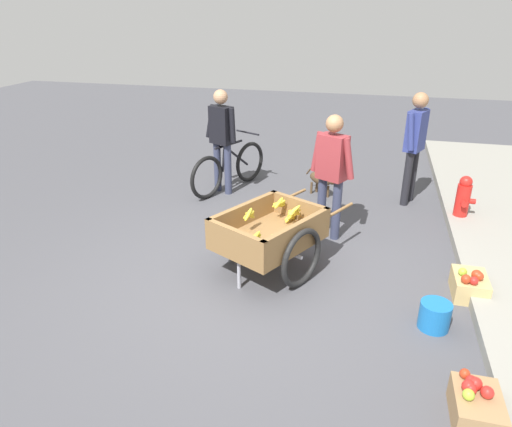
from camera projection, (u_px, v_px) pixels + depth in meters
The scene contains 11 objects.
ground_plane at pixel (247, 282), 4.96m from camera, with size 24.00×24.00×0.00m, color #47474C.
fruit_cart at pixel (270, 235), 5.00m from camera, with size 1.81×1.43×0.72m.
vendor_person at pixel (332, 167), 5.58m from camera, with size 0.33×0.54×1.54m.
bicycle at pixel (229, 168), 7.32m from camera, with size 1.53×0.78×0.85m.
cyclist_person at pixel (222, 133), 6.98m from camera, with size 0.32×0.53×1.58m.
dog at pixel (322, 179), 7.08m from camera, with size 0.49×0.52×0.40m.
fire_hydrant at pixel (463, 200), 6.15m from camera, with size 0.25×0.25×0.67m.
plastic_bucket at pixel (435, 316), 4.20m from camera, with size 0.28×0.28×0.26m, color #1966B2.
apple_crate at pixel (470, 285), 4.67m from camera, with size 0.44×0.32×0.32m.
mixed_fruit_crate at pixel (476, 406), 3.25m from camera, with size 0.44×0.32×0.31m.
bystander_person at pixel (415, 139), 6.57m from camera, with size 0.49×0.32×1.61m.
Camera 1 is at (4.08, 1.14, 2.68)m, focal length 32.82 mm.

